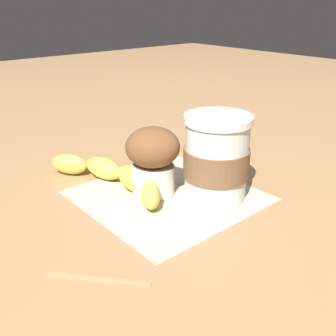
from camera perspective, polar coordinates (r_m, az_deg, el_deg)
The scene contains 6 objects.
ground_plane at distance 0.57m, azimuth 0.00°, elevation -4.05°, with size 3.00×3.00×0.00m, color #A87C51.
paper_napkin at distance 0.57m, azimuth 0.00°, elevation -3.98°, with size 0.23×0.23×0.00m, color beige.
coffee_cup at distance 0.55m, azimuth 7.04°, elevation 1.50°, with size 0.09×0.09×0.12m.
muffin at distance 0.56m, azimuth -2.22°, elevation 1.53°, with size 0.08×0.08×0.10m.
banana at distance 0.60m, azimuth -7.96°, elevation -1.04°, with size 0.10×0.23×0.03m.
wooden_stirrer at distance 0.42m, azimuth -10.10°, elevation -15.58°, with size 0.11×0.01×0.00m, color tan.
Camera 1 is at (0.33, 0.38, 0.26)m, focal length 42.00 mm.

